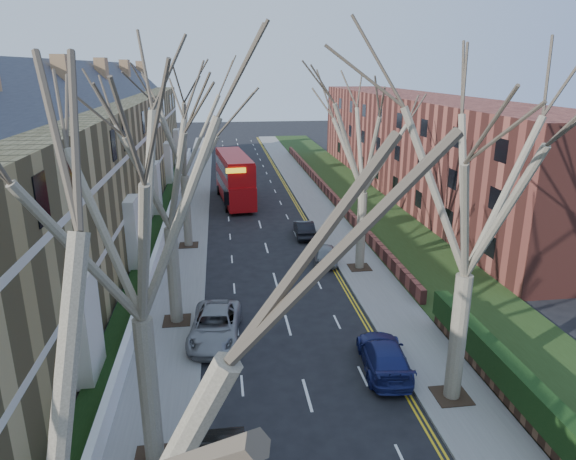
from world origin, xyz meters
name	(u,v)px	position (x,y,z in m)	size (l,w,h in m)	color
pavement_left	(192,208)	(-6.00, 39.00, 0.06)	(3.00, 102.00, 0.12)	slate
pavement_right	(316,204)	(6.00, 39.00, 0.06)	(3.00, 102.00, 0.12)	slate
terrace_left	(79,168)	(-13.65, 31.00, 5.53)	(9.70, 78.00, 13.60)	olive
flats_right	(418,145)	(17.46, 43.00, 4.98)	(13.97, 54.00, 10.00)	brown
front_wall_left	(165,228)	(-7.65, 31.00, 0.62)	(0.30, 78.00, 1.00)	white
grass_verge_right	(361,201)	(10.50, 39.00, 0.15)	(6.00, 102.00, 0.06)	#1F3312
tree_left_mid	(129,185)	(-5.70, 6.00, 9.56)	(10.50, 10.50, 14.71)	brown
tree_left_far	(164,145)	(-5.70, 16.00, 9.24)	(10.15, 10.15, 14.22)	brown
tree_left_dist	(181,116)	(-5.70, 28.00, 9.56)	(10.50, 10.50, 14.71)	brown
tree_right_mid	(478,163)	(5.70, 8.00, 9.56)	(10.50, 10.50, 14.71)	brown
tree_right_far	(366,128)	(5.70, 22.00, 9.24)	(10.15, 10.15, 14.22)	brown
double_decker_bus	(235,179)	(-1.82, 40.97, 2.26)	(3.62, 11.19, 4.60)	#A50B0E
car_left_far	(215,326)	(-3.70, 14.08, 0.71)	(2.34, 5.07, 1.41)	gray
car_right_near	(384,356)	(3.64, 10.40, 0.68)	(1.90, 4.67, 1.35)	navy
car_right_mid	(325,253)	(3.70, 23.61, 0.65)	(1.54, 3.82, 1.30)	gray
car_right_far	(304,229)	(3.21, 29.31, 0.64)	(1.36, 3.91, 1.29)	black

